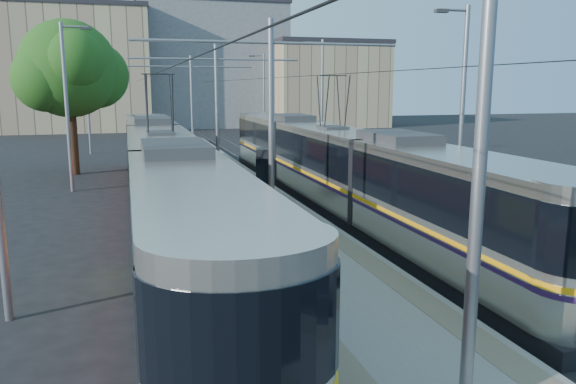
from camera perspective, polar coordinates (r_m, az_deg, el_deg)
name	(u,v)px	position (r m, az deg, el deg)	size (l,w,h in m)	color
ground	(361,317)	(12.89, 7.42, -12.49)	(160.00, 160.00, 0.00)	black
platform	(228,184)	(28.68, -6.14, 0.77)	(4.00, 50.00, 0.30)	gray
tactile_strip_left	(199,183)	(28.45, -9.02, 0.93)	(0.70, 50.00, 0.01)	gray
tactile_strip_right	(256,180)	(28.93, -3.31, 1.21)	(0.70, 50.00, 0.01)	gray
rails	(228,187)	(28.70, -6.13, 0.50)	(8.71, 70.00, 0.03)	gray
tram_left	(162,176)	(21.75, -12.65, 1.56)	(2.43, 32.30, 5.50)	black
tram_right	(332,162)	(24.17, 4.49, 3.04)	(2.43, 30.19, 5.50)	black
catenary	(237,99)	(25.46, -5.21, 9.44)	(9.20, 70.00, 7.00)	gray
street_lamps	(214,102)	(32.22, -7.53, 9.03)	(15.18, 38.22, 8.00)	gray
shelter	(263,173)	(24.01, -2.57, 1.99)	(0.80, 1.08, 2.16)	black
tree	(76,71)	(34.96, -20.78, 11.44)	(6.04, 5.59, 8.78)	#382314
building_left	(77,69)	(71.07, -20.65, 11.62)	(16.32, 12.24, 14.09)	tan
building_centre	(209,66)	(75.67, -7.99, 12.61)	(18.36, 14.28, 15.47)	gray
building_right	(326,84)	(73.18, 3.86, 10.88)	(14.28, 10.20, 10.69)	tan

